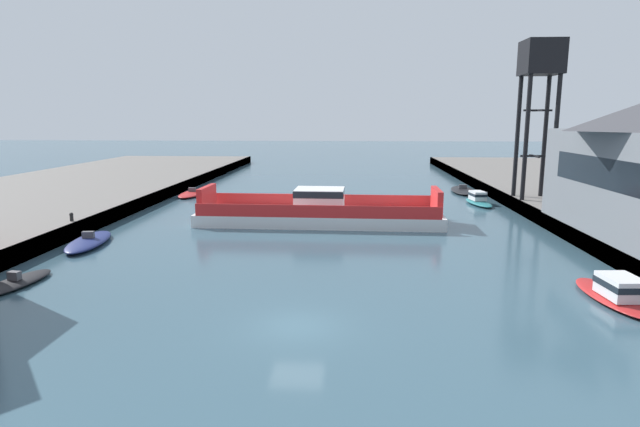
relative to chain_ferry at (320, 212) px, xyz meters
The scene contains 11 objects.
ground_plane 24.39m from the chain_ferry, 89.07° to the right, with size 400.00×400.00×0.00m, color #385666.
chain_ferry is the anchor object (origin of this frame).
moored_boat_near_left 19.71m from the chain_ferry, 150.41° to the right, with size 3.43×7.57×1.09m.
moored_boat_near_right 20.68m from the chain_ferry, 33.45° to the left, with size 2.74×6.36×1.47m.
moored_boat_mid_left 26.33m from the chain_ferry, 49.88° to the right, with size 2.86×6.82×1.47m.
moored_boat_mid_right 23.75m from the chain_ferry, 136.08° to the left, with size 2.74×7.70×0.97m.
moored_boat_far_left 27.70m from the chain_ferry, 50.47° to the left, with size 3.66×8.59×0.98m.
moored_boat_far_right 25.55m from the chain_ferry, 130.35° to the right, with size 2.58×5.70×0.88m.
crane_tower 26.71m from the chain_ferry, 19.83° to the left, with size 3.71×3.71×15.96m.
bollard_left_far 21.07m from the chain_ferry, 160.43° to the right, with size 0.32×0.32×0.71m.
bollard_right_far 21.56m from the chain_ferry, 16.82° to the right, with size 0.32×0.32×0.71m.
Camera 1 is at (2.42, -22.69, 9.59)m, focal length 29.00 mm.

